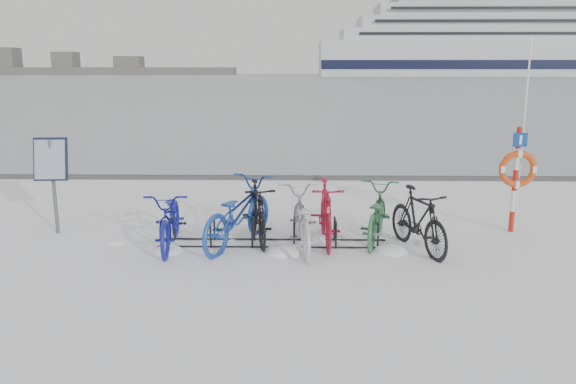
# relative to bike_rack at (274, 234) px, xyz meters

# --- Properties ---
(ground) EXTENTS (900.00, 900.00, 0.00)m
(ground) POSITION_rel_bike_rack_xyz_m (0.00, 0.00, -0.18)
(ground) COLOR white
(ground) RESTS_ON ground
(ice_sheet) EXTENTS (400.00, 298.00, 0.02)m
(ice_sheet) POSITION_rel_bike_rack_xyz_m (0.00, 155.00, -0.17)
(ice_sheet) COLOR #97A3AB
(ice_sheet) RESTS_ON ground
(quay_edge) EXTENTS (400.00, 0.25, 0.10)m
(quay_edge) POSITION_rel_bike_rack_xyz_m (0.00, 5.90, -0.13)
(quay_edge) COLOR #3F3F42
(quay_edge) RESTS_ON ground
(bike_rack) EXTENTS (4.00, 0.48, 0.46)m
(bike_rack) POSITION_rel_bike_rack_xyz_m (0.00, 0.00, 0.00)
(bike_rack) COLOR black
(bike_rack) RESTS_ON ground
(info_board) EXTENTS (0.62, 0.28, 1.80)m
(info_board) POSITION_rel_bike_rack_xyz_m (-4.11, 0.59, 1.12)
(info_board) COLOR #595B5E
(info_board) RESTS_ON ground
(lifebuoy_station) EXTENTS (0.70, 0.21, 3.61)m
(lifebuoy_station) POSITION_rel_bike_rack_xyz_m (4.48, 0.82, 1.03)
(lifebuoy_station) COLOR #B2190E
(lifebuoy_station) RESTS_ON ground
(cruise_ferry) EXTENTS (150.45, 28.35, 49.43)m
(cruise_ferry) POSITION_rel_bike_rack_xyz_m (82.35, 209.92, 13.28)
(cruise_ferry) COLOR silver
(cruise_ferry) RESTS_ON ground
(shoreline) EXTENTS (180.00, 12.00, 9.50)m
(shoreline) POSITION_rel_bike_rack_xyz_m (-122.02, 260.00, 2.61)
(shoreline) COLOR #4F4F4F
(shoreline) RESTS_ON ground
(bike_0) EXTENTS (0.89, 2.08, 1.06)m
(bike_0) POSITION_rel_bike_rack_xyz_m (-1.78, -0.12, 0.35)
(bike_0) COLOR navy
(bike_0) RESTS_ON ground
(bike_1) EXTENTS (1.61, 2.39, 1.19)m
(bike_1) POSITION_rel_bike_rack_xyz_m (-0.64, 0.01, 0.41)
(bike_1) COLOR #1B429A
(bike_1) RESTS_ON ground
(bike_2) EXTENTS (0.89, 1.90, 1.10)m
(bike_2) POSITION_rel_bike_rack_xyz_m (-0.30, 0.25, 0.37)
(bike_2) COLOR black
(bike_2) RESTS_ON ground
(bike_3) EXTENTS (0.92, 2.11, 1.08)m
(bike_3) POSITION_rel_bike_rack_xyz_m (0.48, -0.21, 0.36)
(bike_3) COLOR #B3B5BD
(bike_3) RESTS_ON ground
(bike_4) EXTENTS (0.60, 1.92, 1.14)m
(bike_4) POSITION_rel_bike_rack_xyz_m (0.92, 0.13, 0.39)
(bike_4) COLOR maroon
(bike_4) RESTS_ON ground
(bike_5) EXTENTS (1.15, 2.08, 1.04)m
(bike_5) POSITION_rel_bike_rack_xyz_m (1.82, 0.29, 0.34)
(bike_5) COLOR #2F6B41
(bike_5) RESTS_ON ground
(bike_6) EXTENTS (1.08, 1.91, 1.11)m
(bike_6) POSITION_rel_bike_rack_xyz_m (2.47, -0.25, 0.37)
(bike_6) COLOR black
(bike_6) RESTS_ON ground
(snow_drifts) EXTENTS (5.94, 1.49, 0.24)m
(snow_drifts) POSITION_rel_bike_rack_xyz_m (0.49, -0.15, -0.18)
(snow_drifts) COLOR white
(snow_drifts) RESTS_ON ground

